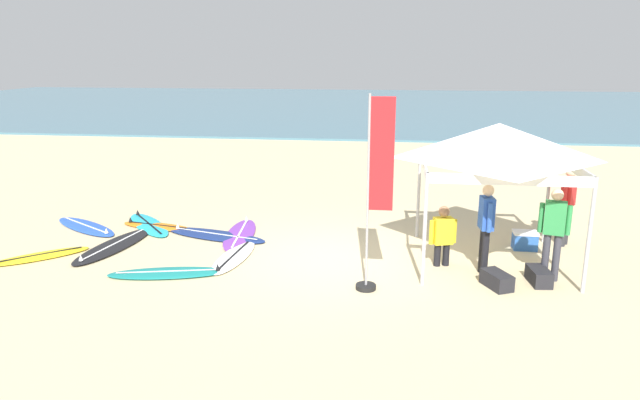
{
  "coord_description": "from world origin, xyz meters",
  "views": [
    {
      "loc": [
        1.16,
        -10.83,
        4.04
      ],
      "look_at": [
        -0.33,
        0.79,
        1.0
      ],
      "focal_mm": 32.08,
      "sensor_mm": 36.0,
      "label": 1
    }
  ],
  "objects": [
    {
      "name": "ground_plane",
      "position": [
        0.0,
        0.0,
        0.0
      ],
      "size": [
        80.0,
        80.0,
        0.0
      ],
      "primitive_type": "plane",
      "color": "beige"
    },
    {
      "name": "sea",
      "position": [
        0.0,
        33.62,
        0.05
      ],
      "size": [
        80.0,
        36.0,
        0.1
      ],
      "primitive_type": "cube",
      "color": "teal",
      "rests_on": "ground"
    },
    {
      "name": "canopy_tent",
      "position": [
        3.14,
        0.23,
        2.39
      ],
      "size": [
        2.86,
        2.86,
        2.75
      ],
      "color": "#B7B7BC",
      "rests_on": "ground"
    },
    {
      "name": "surfboard_teal",
      "position": [
        -2.93,
        -1.28,
        0.04
      ],
      "size": [
        2.29,
        1.07,
        0.19
      ],
      "color": "#19847F",
      "rests_on": "ground"
    },
    {
      "name": "surfboard_black",
      "position": [
        -4.68,
        0.06,
        0.04
      ],
      "size": [
        1.09,
        2.59,
        0.19
      ],
      "color": "black",
      "rests_on": "ground"
    },
    {
      "name": "surfboard_white",
      "position": [
        -1.96,
        -0.28,
        0.04
      ],
      "size": [
        0.73,
        2.06,
        0.19
      ],
      "color": "white",
      "rests_on": "ground"
    },
    {
      "name": "surfboard_purple",
      "position": [
        -2.21,
        1.17,
        0.04
      ],
      "size": [
        0.85,
        2.4,
        0.19
      ],
      "color": "purple",
      "rests_on": "ground"
    },
    {
      "name": "surfboard_yellow",
      "position": [
        -5.87,
        -0.74,
        0.04
      ],
      "size": [
        1.75,
        1.64,
        0.19
      ],
      "color": "yellow",
      "rests_on": "ground"
    },
    {
      "name": "surfboard_cyan",
      "position": [
        -4.58,
        1.62,
        0.04
      ],
      "size": [
        1.92,
        2.12,
        0.19
      ],
      "color": "#23B2CC",
      "rests_on": "ground"
    },
    {
      "name": "surfboard_blue",
      "position": [
        -5.99,
        1.28,
        0.04
      ],
      "size": [
        2.26,
        1.76,
        0.19
      ],
      "color": "blue",
      "rests_on": "ground"
    },
    {
      "name": "surfboard_navy",
      "position": [
        -2.75,
        1.04,
        0.04
      ],
      "size": [
        2.61,
        1.35,
        0.19
      ],
      "color": "navy",
      "rests_on": "ground"
    },
    {
      "name": "surfboard_orange",
      "position": [
        -4.33,
        1.53,
        0.04
      ],
      "size": [
        1.93,
        0.89,
        0.19
      ],
      "color": "orange",
      "rests_on": "ground"
    },
    {
      "name": "person_red",
      "position": [
        4.88,
        1.45,
        0.99
      ],
      "size": [
        0.38,
        0.48,
        1.71
      ],
      "color": "#2D2D33",
      "rests_on": "ground"
    },
    {
      "name": "person_green",
      "position": [
        4.07,
        -0.62,
        0.99
      ],
      "size": [
        0.53,
        0.31,
        1.71
      ],
      "color": "#383842",
      "rests_on": "ground"
    },
    {
      "name": "person_blue",
      "position": [
        2.91,
        -0.45,
        0.99
      ],
      "size": [
        0.25,
        0.55,
        1.71
      ],
      "color": "black",
      "rests_on": "ground"
    },
    {
      "name": "person_yellow",
      "position": [
        2.17,
        -0.13,
        0.66
      ],
      "size": [
        0.53,
        0.31,
        1.2
      ],
      "color": "black",
      "rests_on": "ground"
    },
    {
      "name": "banner_flag",
      "position": [
        0.88,
        -1.47,
        1.57
      ],
      "size": [
        0.6,
        0.36,
        3.4
      ],
      "color": "#99999E",
      "rests_on": "ground"
    },
    {
      "name": "gear_bag_near_tent",
      "position": [
        3.06,
        -1.1,
        0.14
      ],
      "size": [
        0.55,
        0.68,
        0.28
      ],
      "primitive_type": "cube",
      "rotation": [
        0.0,
        0.0,
        2.03
      ],
      "color": "#232328",
      "rests_on": "ground"
    },
    {
      "name": "gear_bag_by_pole",
      "position": [
        3.84,
        -0.82,
        0.14
      ],
      "size": [
        0.38,
        0.63,
        0.28
      ],
      "primitive_type": "cube",
      "rotation": [
        0.0,
        0.0,
        1.68
      ],
      "color": "#232328",
      "rests_on": "ground"
    },
    {
      "name": "cooler_box",
      "position": [
        3.99,
        1.06,
        0.2
      ],
      "size": [
        0.5,
        0.36,
        0.39
      ],
      "color": "#2D60B7",
      "rests_on": "ground"
    }
  ]
}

